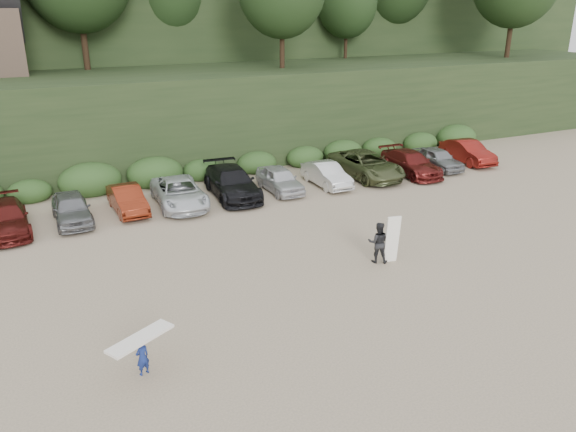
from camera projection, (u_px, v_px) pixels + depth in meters
ground at (292, 275)px, 22.49m from camera, size 120.00×120.00×0.00m
parked_cars at (198, 189)px, 30.49m from camera, size 39.38×6.26×1.63m
child_surfer at (142, 349)px, 16.12m from camera, size 2.10×1.51×1.25m
adult_surfer at (379, 242)px, 23.32m from camera, size 1.33×1.02×2.09m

